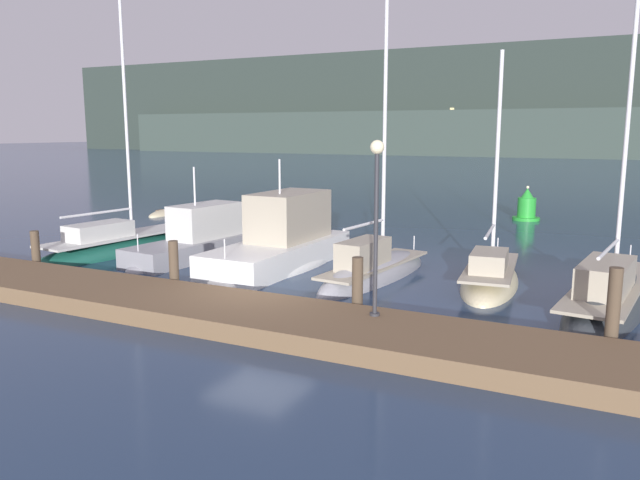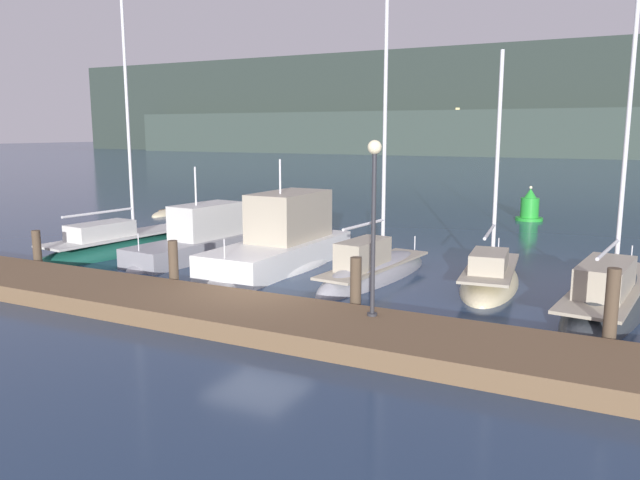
{
  "view_description": "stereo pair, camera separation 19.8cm",
  "coord_description": "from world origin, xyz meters",
  "px_view_note": "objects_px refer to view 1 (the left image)",
  "views": [
    {
      "loc": [
        8.86,
        -14.0,
        4.7
      ],
      "look_at": [
        0.0,
        3.81,
        1.2
      ],
      "focal_mm": 35.0,
      "sensor_mm": 36.0,
      "label": 1
    },
    {
      "loc": [
        9.04,
        -13.91,
        4.7
      ],
      "look_at": [
        0.0,
        3.81,
        1.2
      ],
      "focal_mm": 35.0,
      "sensor_mm": 36.0,
      "label": 2
    }
  ],
  "objects_px": {
    "motorboat_berth_2": "(197,248)",
    "channel_buoy": "(527,208)",
    "sailboat_berth_1": "(119,249)",
    "sailboat_berth_6": "(609,302)",
    "rowboat_adrift": "(165,214)",
    "sailboat_berth_4": "(374,274)",
    "motorboat_berth_3": "(281,252)",
    "dock_lamppost": "(376,200)",
    "sailboat_berth_5": "(490,281)"
  },
  "relations": [
    {
      "from": "sailboat_berth_1",
      "to": "sailboat_berth_5",
      "type": "xyz_separation_m",
      "value": [
        14.03,
        1.18,
        -0.0
      ]
    },
    {
      "from": "sailboat_berth_4",
      "to": "sailboat_berth_6",
      "type": "bearing_deg",
      "value": -1.6
    },
    {
      "from": "motorboat_berth_3",
      "to": "dock_lamppost",
      "type": "relative_size",
      "value": 1.85
    },
    {
      "from": "sailboat_berth_4",
      "to": "sailboat_berth_6",
      "type": "relative_size",
      "value": 0.92
    },
    {
      "from": "motorboat_berth_2",
      "to": "sailboat_berth_4",
      "type": "bearing_deg",
      "value": -1.71
    },
    {
      "from": "sailboat_berth_4",
      "to": "rowboat_adrift",
      "type": "height_order",
      "value": "sailboat_berth_4"
    },
    {
      "from": "motorboat_berth_2",
      "to": "channel_buoy",
      "type": "height_order",
      "value": "motorboat_berth_2"
    },
    {
      "from": "motorboat_berth_2",
      "to": "motorboat_berth_3",
      "type": "relative_size",
      "value": 0.87
    },
    {
      "from": "channel_buoy",
      "to": "motorboat_berth_2",
      "type": "bearing_deg",
      "value": -121.02
    },
    {
      "from": "sailboat_berth_1",
      "to": "motorboat_berth_2",
      "type": "height_order",
      "value": "sailboat_berth_1"
    },
    {
      "from": "sailboat_berth_1",
      "to": "motorboat_berth_3",
      "type": "distance_m",
      "value": 6.89
    },
    {
      "from": "dock_lamppost",
      "to": "channel_buoy",
      "type": "bearing_deg",
      "value": 89.22
    },
    {
      "from": "motorboat_berth_2",
      "to": "sailboat_berth_5",
      "type": "distance_m",
      "value": 10.73
    },
    {
      "from": "motorboat_berth_3",
      "to": "rowboat_adrift",
      "type": "xyz_separation_m",
      "value": [
        -12.73,
        8.87,
        -0.48
      ]
    },
    {
      "from": "motorboat_berth_3",
      "to": "sailboat_berth_5",
      "type": "distance_m",
      "value": 7.22
    },
    {
      "from": "motorboat_berth_2",
      "to": "motorboat_berth_3",
      "type": "bearing_deg",
      "value": 3.24
    },
    {
      "from": "sailboat_berth_4",
      "to": "rowboat_adrift",
      "type": "xyz_separation_m",
      "value": [
        -16.42,
        9.28,
        -0.14
      ]
    },
    {
      "from": "sailboat_berth_1",
      "to": "sailboat_berth_6",
      "type": "xyz_separation_m",
      "value": [
        17.4,
        0.18,
        -0.01
      ]
    },
    {
      "from": "motorboat_berth_2",
      "to": "sailboat_berth_4",
      "type": "height_order",
      "value": "sailboat_berth_4"
    },
    {
      "from": "sailboat_berth_5",
      "to": "sailboat_berth_6",
      "type": "height_order",
      "value": "sailboat_berth_6"
    },
    {
      "from": "sailboat_berth_5",
      "to": "rowboat_adrift",
      "type": "relative_size",
      "value": 2.49
    },
    {
      "from": "sailboat_berth_6",
      "to": "sailboat_berth_5",
      "type": "bearing_deg",
      "value": 163.48
    },
    {
      "from": "sailboat_berth_1",
      "to": "rowboat_adrift",
      "type": "bearing_deg",
      "value": 121.43
    },
    {
      "from": "sailboat_berth_4",
      "to": "motorboat_berth_3",
      "type": "bearing_deg",
      "value": 173.6
    },
    {
      "from": "sailboat_berth_1",
      "to": "dock_lamppost",
      "type": "height_order",
      "value": "sailboat_berth_1"
    },
    {
      "from": "sailboat_berth_6",
      "to": "rowboat_adrift",
      "type": "distance_m",
      "value": 25.16
    },
    {
      "from": "sailboat_berth_1",
      "to": "sailboat_berth_4",
      "type": "relative_size",
      "value": 1.01
    },
    {
      "from": "sailboat_berth_1",
      "to": "sailboat_berth_6",
      "type": "height_order",
      "value": "sailboat_berth_6"
    },
    {
      "from": "sailboat_berth_6",
      "to": "rowboat_adrift",
      "type": "relative_size",
      "value": 3.68
    },
    {
      "from": "sailboat_berth_6",
      "to": "channel_buoy",
      "type": "relative_size",
      "value": 6.16
    },
    {
      "from": "rowboat_adrift",
      "to": "sailboat_berth_4",
      "type": "bearing_deg",
      "value": -29.48
    },
    {
      "from": "channel_buoy",
      "to": "rowboat_adrift",
      "type": "relative_size",
      "value": 0.6
    },
    {
      "from": "sailboat_berth_4",
      "to": "sailboat_berth_5",
      "type": "relative_size",
      "value": 1.36
    },
    {
      "from": "sailboat_berth_6",
      "to": "channel_buoy",
      "type": "xyz_separation_m",
      "value": [
        -4.55,
        16.26,
        0.53
      ]
    },
    {
      "from": "channel_buoy",
      "to": "motorboat_berth_3",
      "type": "bearing_deg",
      "value": -111.04
    },
    {
      "from": "sailboat_berth_1",
      "to": "sailboat_berth_6",
      "type": "relative_size",
      "value": 0.93
    },
    {
      "from": "dock_lamppost",
      "to": "sailboat_berth_1",
      "type": "bearing_deg",
      "value": 159.27
    },
    {
      "from": "dock_lamppost",
      "to": "sailboat_berth_6",
      "type": "bearing_deg",
      "value": 45.59
    },
    {
      "from": "motorboat_berth_3",
      "to": "sailboat_berth_5",
      "type": "height_order",
      "value": "sailboat_berth_5"
    },
    {
      "from": "sailboat_berth_4",
      "to": "dock_lamppost",
      "type": "xyz_separation_m",
      "value": [
        2.05,
        -5.13,
        3.01
      ]
    },
    {
      "from": "sailboat_berth_1",
      "to": "rowboat_adrift",
      "type": "relative_size",
      "value": 3.41
    },
    {
      "from": "sailboat_berth_6",
      "to": "motorboat_berth_2",
      "type": "bearing_deg",
      "value": 178.34
    },
    {
      "from": "motorboat_berth_2",
      "to": "channel_buoy",
      "type": "distance_m",
      "value": 18.5
    },
    {
      "from": "motorboat_berth_2",
      "to": "sailboat_berth_6",
      "type": "relative_size",
      "value": 0.58
    },
    {
      "from": "motorboat_berth_2",
      "to": "sailboat_berth_4",
      "type": "xyz_separation_m",
      "value": [
        7.2,
        -0.21,
        -0.23
      ]
    },
    {
      "from": "sailboat_berth_1",
      "to": "motorboat_berth_2",
      "type": "bearing_deg",
      "value": 10.06
    },
    {
      "from": "sailboat_berth_1",
      "to": "sailboat_berth_4",
      "type": "distance_m",
      "value": 10.52
    },
    {
      "from": "sailboat_berth_1",
      "to": "sailboat_berth_4",
      "type": "xyz_separation_m",
      "value": [
        10.52,
        0.37,
        0.01
      ]
    },
    {
      "from": "sailboat_berth_6",
      "to": "dock_lamppost",
      "type": "bearing_deg",
      "value": -134.41
    },
    {
      "from": "motorboat_berth_2",
      "to": "rowboat_adrift",
      "type": "relative_size",
      "value": 2.13
    }
  ]
}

